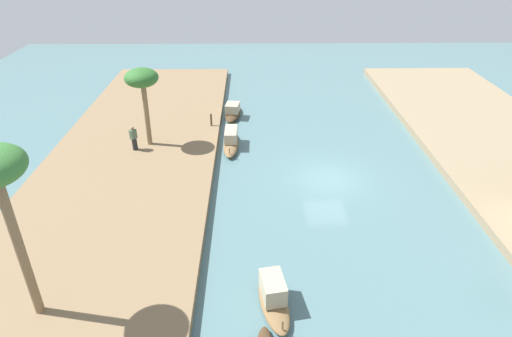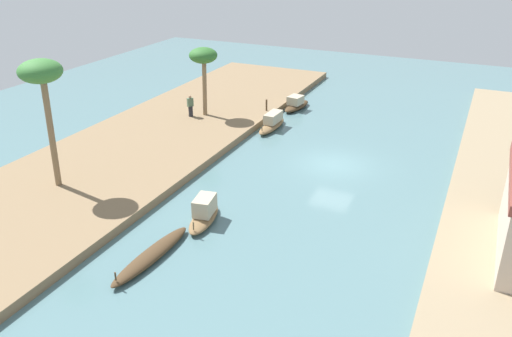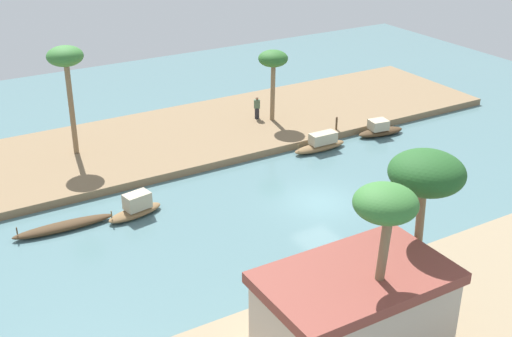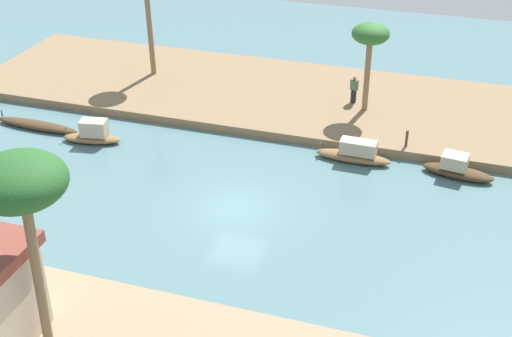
{
  "view_description": "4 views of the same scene",
  "coord_description": "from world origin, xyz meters",
  "px_view_note": "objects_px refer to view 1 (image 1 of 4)",
  "views": [
    {
      "loc": [
        21.26,
        -4.7,
        13.32
      ],
      "look_at": [
        0.16,
        -4.4,
        0.88
      ],
      "focal_mm": 29.32,
      "sensor_mm": 36.0,
      "label": 1
    },
    {
      "loc": [
        28.97,
        7.93,
        13.25
      ],
      "look_at": [
        4.47,
        -3.31,
        0.94
      ],
      "focal_mm": 36.26,
      "sensor_mm": 36.0,
      "label": 2
    },
    {
      "loc": [
        20.0,
        26.75,
        17.7
      ],
      "look_at": [
        2.11,
        -3.57,
        1.19
      ],
      "focal_mm": 46.47,
      "sensor_mm": 36.0,
      "label": 3
    },
    {
      "loc": [
        -9.01,
        25.12,
        17.41
      ],
      "look_at": [
        -0.19,
        -2.43,
        0.81
      ],
      "focal_mm": 48.34,
      "sensor_mm": 36.0,
      "label": 4
    }
  ],
  "objects_px": {
    "person_on_near_bank": "(134,139)",
    "mooring_post": "(211,120)",
    "sampan_midstream": "(273,296)",
    "palm_tree_left_near": "(142,81)",
    "sampan_with_tall_canopy": "(231,140)",
    "sampan_foreground": "(233,112)"
  },
  "relations": [
    {
      "from": "mooring_post",
      "to": "palm_tree_left_near",
      "type": "bearing_deg",
      "value": -53.41
    },
    {
      "from": "sampan_with_tall_canopy",
      "to": "palm_tree_left_near",
      "type": "bearing_deg",
      "value": -84.14
    },
    {
      "from": "person_on_near_bank",
      "to": "mooring_post",
      "type": "xyz_separation_m",
      "value": [
        -3.68,
        4.69,
        -0.31
      ]
    },
    {
      "from": "sampan_midstream",
      "to": "sampan_with_tall_canopy",
      "type": "bearing_deg",
      "value": 178.79
    },
    {
      "from": "sampan_midstream",
      "to": "person_on_near_bank",
      "type": "height_order",
      "value": "person_on_near_bank"
    },
    {
      "from": "sampan_midstream",
      "to": "person_on_near_bank",
      "type": "xyz_separation_m",
      "value": [
        -12.64,
        -8.42,
        0.76
      ]
    },
    {
      "from": "sampan_midstream",
      "to": "mooring_post",
      "type": "xyz_separation_m",
      "value": [
        -16.32,
        -3.73,
        0.45
      ]
    },
    {
      "from": "palm_tree_left_near",
      "to": "sampan_with_tall_canopy",
      "type": "bearing_deg",
      "value": 94.9
    },
    {
      "from": "sampan_foreground",
      "to": "palm_tree_left_near",
      "type": "distance_m",
      "value": 8.92
    },
    {
      "from": "sampan_with_tall_canopy",
      "to": "sampan_midstream",
      "type": "height_order",
      "value": "sampan_midstream"
    },
    {
      "from": "sampan_with_tall_canopy",
      "to": "palm_tree_left_near",
      "type": "relative_size",
      "value": 0.76
    },
    {
      "from": "sampan_midstream",
      "to": "sampan_foreground",
      "type": "bearing_deg",
      "value": 176.49
    },
    {
      "from": "sampan_midstream",
      "to": "palm_tree_left_near",
      "type": "height_order",
      "value": "palm_tree_left_near"
    },
    {
      "from": "person_on_near_bank",
      "to": "mooring_post",
      "type": "distance_m",
      "value": 5.97
    },
    {
      "from": "person_on_near_bank",
      "to": "palm_tree_left_near",
      "type": "distance_m",
      "value": 3.79
    },
    {
      "from": "sampan_foreground",
      "to": "mooring_post",
      "type": "relative_size",
      "value": 3.98
    },
    {
      "from": "sampan_foreground",
      "to": "mooring_post",
      "type": "xyz_separation_m",
      "value": [
        2.71,
        -1.49,
        0.52
      ]
    },
    {
      "from": "sampan_foreground",
      "to": "sampan_with_tall_canopy",
      "type": "distance_m",
      "value": 5.11
    },
    {
      "from": "palm_tree_left_near",
      "to": "person_on_near_bank",
      "type": "bearing_deg",
      "value": -45.46
    },
    {
      "from": "person_on_near_bank",
      "to": "palm_tree_left_near",
      "type": "bearing_deg",
      "value": 166.05
    },
    {
      "from": "sampan_with_tall_canopy",
      "to": "person_on_near_bank",
      "type": "distance_m",
      "value": 6.4
    },
    {
      "from": "sampan_midstream",
      "to": "palm_tree_left_near",
      "type": "xyz_separation_m",
      "value": [
        -13.46,
        -7.59,
        4.37
      ]
    }
  ]
}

